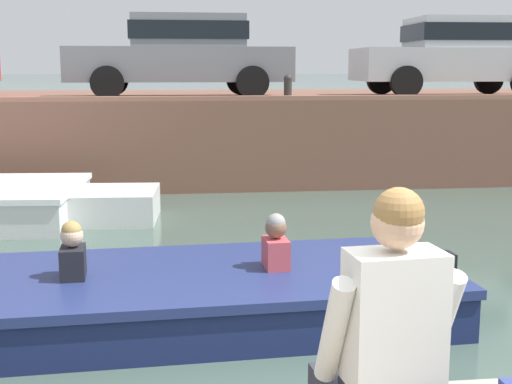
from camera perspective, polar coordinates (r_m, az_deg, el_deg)
ground_plane at (r=7.95m, az=-0.69°, el=-6.01°), size 400.00×400.00×0.00m
far_quay_wall at (r=15.38m, az=-3.72°, el=4.82°), size 60.00×6.00×1.61m
far_wall_coping at (r=12.45m, az=-3.06°, el=7.50°), size 60.00×0.24×0.08m
motorboat_passing at (r=6.24m, az=-9.52°, el=-8.45°), size 6.13×2.15×0.94m
car_left_inner_grey at (r=13.96m, az=-5.93°, el=11.05°), size 4.24×2.06×1.54m
car_centre_silver at (r=15.06m, az=15.59°, el=10.65°), size 3.85×2.02×1.54m
mooring_bollard_mid at (r=12.72m, az=2.57°, el=8.45°), size 0.15×0.15×0.45m
person_seated_right at (r=2.86m, az=10.56°, el=-11.26°), size 0.56×0.56×0.96m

